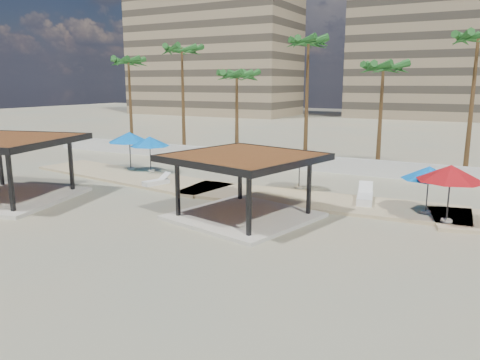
# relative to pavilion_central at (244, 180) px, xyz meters

# --- Properties ---
(ground) EXTENTS (200.00, 200.00, 0.00)m
(ground) POSITION_rel_pavilion_central_xyz_m (-0.04, -2.40, -1.90)
(ground) COLOR tan
(ground) RESTS_ON ground
(promenade) EXTENTS (44.45, 7.97, 0.24)m
(promenade) POSITION_rel_pavilion_central_xyz_m (1.96, 5.26, -1.84)
(promenade) COLOR #C6B284
(promenade) RESTS_ON ground
(boundary_wall) EXTENTS (56.00, 0.30, 1.20)m
(boundary_wall) POSITION_rel_pavilion_central_xyz_m (-0.04, 13.60, -1.30)
(boundary_wall) COLOR silver
(boundary_wall) RESTS_ON ground
(building_west) EXTENTS (34.00, 16.00, 32.40)m
(building_west) POSITION_rel_pavilion_central_xyz_m (-42.04, 65.60, 13.36)
(building_west) COLOR #937F60
(building_west) RESTS_ON ground
(building_mid) EXTENTS (38.00, 16.00, 30.40)m
(building_mid) POSITION_rel_pavilion_central_xyz_m (3.96, 75.60, 12.37)
(building_mid) COLOR #847259
(building_mid) RESTS_ON ground
(pavilion_central) EXTENTS (7.55, 7.55, 3.19)m
(pavilion_central) POSITION_rel_pavilion_central_xyz_m (0.00, 0.00, 0.00)
(pavilion_central) COLOR beige
(pavilion_central) RESTS_ON ground
(pavilion_west) EXTENTS (8.50, 8.50, 3.56)m
(pavilion_west) POSITION_rel_pavilion_central_xyz_m (-13.57, -3.20, 0.22)
(pavilion_west) COLOR beige
(pavilion_west) RESTS_ON ground
(umbrella_a) EXTENTS (4.02, 4.02, 2.80)m
(umbrella_a) POSITION_rel_pavilion_central_xyz_m (-13.22, 6.80, 0.69)
(umbrella_a) COLOR beige
(umbrella_a) RESTS_ON promenade
(umbrella_b) EXTENTS (3.34, 3.34, 2.27)m
(umbrella_b) POSITION_rel_pavilion_central_xyz_m (0.23, 6.80, 0.23)
(umbrella_b) COLOR beige
(umbrella_b) RESTS_ON promenade
(umbrella_c) EXTENTS (3.25, 3.25, 2.70)m
(umbrella_c) POSITION_rel_pavilion_central_xyz_m (8.91, 3.40, 0.60)
(umbrella_c) COLOR beige
(umbrella_c) RESTS_ON promenade
(umbrella_d) EXTENTS (2.94, 2.94, 2.37)m
(umbrella_d) POSITION_rel_pavilion_central_xyz_m (7.86, 4.56, 0.31)
(umbrella_d) COLOR beige
(umbrella_d) RESTS_ON promenade
(umbrella_f) EXTENTS (3.14, 3.14, 2.56)m
(umbrella_f) POSITION_rel_pavilion_central_xyz_m (-11.32, 6.80, 0.48)
(umbrella_f) COLOR beige
(umbrella_f) RESTS_ON promenade
(lounger_a) EXTENTS (1.13, 1.95, 0.70)m
(lounger_a) POSITION_rel_pavilion_central_xyz_m (-8.13, 3.44, -1.55)
(lounger_a) COLOR white
(lounger_a) RESTS_ON promenade
(lounger_b) EXTENTS (1.26, 2.54, 0.92)m
(lounger_b) POSITION_rel_pavilion_central_xyz_m (4.62, 5.40, -1.50)
(lounger_b) COLOR white
(lounger_b) RESTS_ON promenade
(palm_a) EXTENTS (3.00, 3.00, 9.37)m
(palm_a) POSITION_rel_pavilion_central_xyz_m (-21.04, 15.90, 6.30)
(palm_a) COLOR brown
(palm_a) RESTS_ON ground
(palm_b) EXTENTS (3.00, 3.00, 10.28)m
(palm_b) POSITION_rel_pavilion_central_xyz_m (-15.04, 16.30, 7.15)
(palm_b) COLOR brown
(palm_b) RESTS_ON ground
(palm_c) EXTENTS (3.00, 3.00, 7.99)m
(palm_c) POSITION_rel_pavilion_central_xyz_m (-9.04, 15.70, 5.00)
(palm_c) COLOR brown
(palm_c) RESTS_ON ground
(palm_d) EXTENTS (3.00, 3.00, 10.52)m
(palm_d) POSITION_rel_pavilion_central_xyz_m (-3.04, 16.50, 7.38)
(palm_d) COLOR brown
(palm_d) RESTS_ON ground
(palm_e) EXTENTS (3.00, 3.00, 8.47)m
(palm_e) POSITION_rel_pavilion_central_xyz_m (2.96, 16.00, 5.45)
(palm_e) COLOR brown
(palm_e) RESTS_ON ground
(palm_f) EXTENTS (3.00, 3.00, 10.30)m
(palm_f) POSITION_rel_pavilion_central_xyz_m (8.96, 16.20, 7.17)
(palm_f) COLOR brown
(palm_f) RESTS_ON ground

